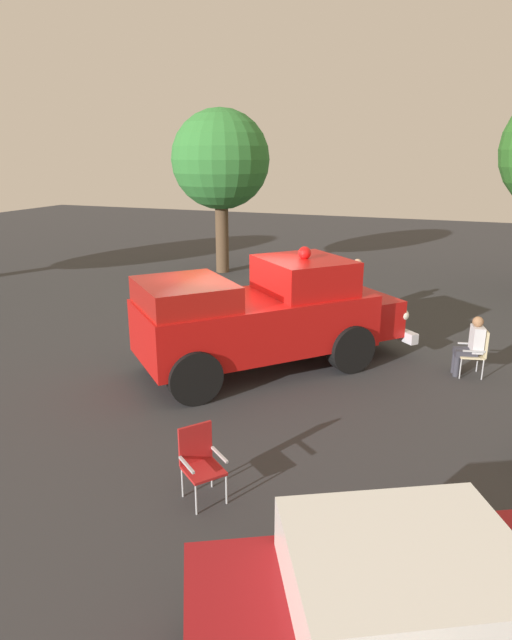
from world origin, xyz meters
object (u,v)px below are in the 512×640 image
classic_hot_rod (438,613)px  oak_tree_distant (221,161)px  spectator_seated (471,344)px  vintage_fire_truck (266,315)px  spectator_standing (356,284)px  lawn_chair_near_truck (477,349)px  lawn_chair_spare (200,457)px

classic_hot_rod → oak_tree_distant: 17.89m
classic_hot_rod → spectator_seated: size_ratio=3.66×
vintage_fire_truck → spectator_seated: size_ratio=4.52×
spectator_standing → oak_tree_distant: size_ratio=0.28×
classic_hot_rod → spectator_seated: 7.51m
vintage_fire_truck → spectator_seated: (1.13, -4.13, -0.50)m
spectator_seated → oak_tree_distant: 12.40m
spectator_standing → lawn_chair_near_truck: bearing=-136.3°
vintage_fire_truck → spectator_seated: 4.31m
spectator_standing → classic_hot_rod: bearing=-165.4°
oak_tree_distant → lawn_chair_spare: bearing=-156.7°
spectator_standing → oak_tree_distant: oak_tree_distant is taller
lawn_chair_near_truck → oak_tree_distant: 12.51m
lawn_chair_spare → oak_tree_distant: (13.42, 5.78, 3.62)m
vintage_fire_truck → lawn_chair_spare: size_ratio=5.72×
vintage_fire_truck → spectator_standing: bearing=-13.3°
lawn_chair_near_truck → spectator_standing: 4.63m
spectator_seated → lawn_chair_near_truck: bearing=-76.0°
vintage_fire_truck → spectator_seated: vintage_fire_truck is taller
lawn_chair_near_truck → spectator_seated: 0.17m
classic_hot_rod → oak_tree_distant: oak_tree_distant is taller
lawn_chair_near_truck → vintage_fire_truck: bearing=105.3°
lawn_chair_spare → spectator_standing: size_ratio=0.61×
classic_hot_rod → spectator_standing: 11.24m
spectator_standing → spectator_seated: bearing=-137.7°
spectator_seated → oak_tree_distant: size_ratio=0.21×
lawn_chair_spare → oak_tree_distant: size_ratio=0.17×
classic_hot_rod → lawn_chair_near_truck: size_ratio=4.63×
vintage_fire_truck → lawn_chair_near_truck: vintage_fire_truck is taller
lawn_chair_spare → classic_hot_rod: bearing=-118.6°
oak_tree_distant → lawn_chair_near_truck: bearing=-129.3°
classic_hot_rod → lawn_chair_near_truck: 7.55m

